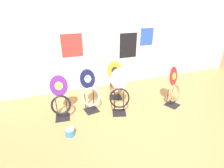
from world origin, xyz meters
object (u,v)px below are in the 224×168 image
(toilet_seat_display_crimson_swirl, at_px, (174,88))
(toilet_seat_display_navy_moon, at_px, (90,92))
(toilet_seat_display_purple_note, at_px, (60,101))
(toilet_seat_display_white_plain, at_px, (119,93))
(paint_can, at_px, (70,132))
(toilet_seat_display_orange_sun, at_px, (115,81))

(toilet_seat_display_crimson_swirl, bearing_deg, toilet_seat_display_navy_moon, 166.46)
(toilet_seat_display_purple_note, bearing_deg, toilet_seat_display_navy_moon, 5.84)
(toilet_seat_display_crimson_swirl, bearing_deg, toilet_seat_display_purple_note, 171.27)
(toilet_seat_display_white_plain, relative_size, toilet_seat_display_purple_note, 1.13)
(toilet_seat_display_white_plain, height_order, paint_can, toilet_seat_display_white_plain)
(toilet_seat_display_crimson_swirl, xyz_separation_m, paint_can, (-2.32, -0.23, -0.35))
(toilet_seat_display_orange_sun, bearing_deg, toilet_seat_display_purple_note, -161.45)
(toilet_seat_display_white_plain, relative_size, toilet_seat_display_orange_sun, 1.12)
(toilet_seat_display_crimson_swirl, height_order, toilet_seat_display_navy_moon, same)
(toilet_seat_display_crimson_swirl, xyz_separation_m, toilet_seat_display_orange_sun, (-1.07, 0.81, 0.00))
(toilet_seat_display_white_plain, bearing_deg, paint_can, -161.92)
(toilet_seat_display_orange_sun, distance_m, paint_can, 1.66)
(toilet_seat_display_white_plain, bearing_deg, toilet_seat_display_orange_sun, 75.59)
(toilet_seat_display_white_plain, bearing_deg, toilet_seat_display_purple_note, 167.82)
(toilet_seat_display_white_plain, distance_m, paint_can, 1.20)
(toilet_seat_display_orange_sun, height_order, paint_can, toilet_seat_display_orange_sun)
(toilet_seat_display_white_plain, relative_size, paint_can, 6.06)
(toilet_seat_display_purple_note, bearing_deg, toilet_seat_display_crimson_swirl, -8.73)
(toilet_seat_display_purple_note, distance_m, paint_can, 0.68)
(toilet_seat_display_crimson_swirl, distance_m, paint_can, 2.36)
(toilet_seat_display_orange_sun, height_order, toilet_seat_display_purple_note, toilet_seat_display_orange_sun)
(toilet_seat_display_navy_moon, distance_m, toilet_seat_display_purple_note, 0.61)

